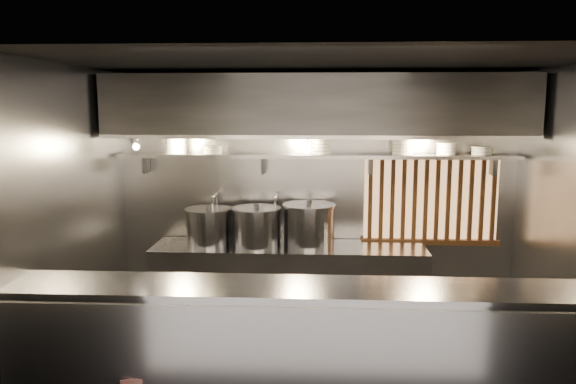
# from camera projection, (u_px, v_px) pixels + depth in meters

# --- Properties ---
(floor) EXTENTS (4.50, 4.50, 0.00)m
(floor) POSITION_uv_depth(u_px,v_px,m) (314.00, 371.00, 5.20)
(floor) COLOR black
(floor) RESTS_ON ground
(ceiling) EXTENTS (4.50, 4.50, 0.00)m
(ceiling) POSITION_uv_depth(u_px,v_px,m) (316.00, 62.00, 4.77)
(ceiling) COLOR black
(ceiling) RESTS_ON wall_back
(wall_back) EXTENTS (4.50, 0.00, 4.50)m
(wall_back) POSITION_uv_depth(u_px,v_px,m) (316.00, 196.00, 6.47)
(wall_back) COLOR gray
(wall_back) RESTS_ON floor
(wall_left) EXTENTS (0.00, 3.00, 3.00)m
(wall_left) POSITION_uv_depth(u_px,v_px,m) (68.00, 220.00, 5.11)
(wall_left) COLOR gray
(wall_left) RESTS_ON floor
(wall_right) EXTENTS (0.00, 3.00, 3.00)m
(wall_right) POSITION_uv_depth(u_px,v_px,m) (575.00, 226.00, 4.86)
(wall_right) COLOR gray
(wall_right) RESTS_ON floor
(serving_counter) EXTENTS (4.50, 0.56, 1.13)m
(serving_counter) POSITION_uv_depth(u_px,v_px,m) (313.00, 359.00, 4.17)
(serving_counter) COLOR #949499
(serving_counter) RESTS_ON floor
(cooking_bench) EXTENTS (3.00, 0.70, 0.90)m
(cooking_bench) POSITION_uv_depth(u_px,v_px,m) (289.00, 285.00, 6.26)
(cooking_bench) COLOR #949499
(cooking_bench) RESTS_ON floor
(bowl_shelf) EXTENTS (4.40, 0.34, 0.04)m
(bowl_shelf) POSITION_uv_depth(u_px,v_px,m) (317.00, 156.00, 6.22)
(bowl_shelf) COLOR #949499
(bowl_shelf) RESTS_ON wall_back
(exhaust_hood) EXTENTS (4.40, 0.81, 0.65)m
(exhaust_hood) POSITION_uv_depth(u_px,v_px,m) (317.00, 106.00, 5.91)
(exhaust_hood) COLOR #2D2D30
(exhaust_hood) RESTS_ON ceiling
(wood_screen) EXTENTS (1.56, 0.09, 1.04)m
(wood_screen) POSITION_uv_depth(u_px,v_px,m) (431.00, 199.00, 6.35)
(wood_screen) COLOR #EDAC6A
(wood_screen) RESTS_ON wall_back
(faucet_left) EXTENTS (0.04, 0.30, 0.50)m
(faucet_left) POSITION_uv_depth(u_px,v_px,m) (216.00, 205.00, 6.41)
(faucet_left) COLOR silver
(faucet_left) RESTS_ON wall_back
(faucet_right) EXTENTS (0.04, 0.30, 0.50)m
(faucet_right) POSITION_uv_depth(u_px,v_px,m) (277.00, 206.00, 6.37)
(faucet_right) COLOR silver
(faucet_right) RESTS_ON wall_back
(heat_lamp) EXTENTS (0.25, 0.35, 0.20)m
(heat_lamp) POSITION_uv_depth(u_px,v_px,m) (134.00, 141.00, 5.83)
(heat_lamp) COLOR #949499
(heat_lamp) RESTS_ON exhaust_hood
(pendant_bulb) EXTENTS (0.09, 0.09, 0.19)m
(pendant_bulb) POSITION_uv_depth(u_px,v_px,m) (307.00, 149.00, 6.09)
(pendant_bulb) COLOR #2D2D30
(pendant_bulb) RESTS_ON exhaust_hood
(stock_pot_left) EXTENTS (0.55, 0.55, 0.47)m
(stock_pot_left) POSITION_uv_depth(u_px,v_px,m) (257.00, 227.00, 6.15)
(stock_pot_left) COLOR #949499
(stock_pot_left) RESTS_ON cooking_bench
(stock_pot_mid) EXTENTS (0.55, 0.55, 0.45)m
(stock_pot_mid) POSITION_uv_depth(u_px,v_px,m) (209.00, 226.00, 6.22)
(stock_pot_mid) COLOR #949499
(stock_pot_mid) RESTS_ON cooking_bench
(stock_pot_right) EXTENTS (0.67, 0.67, 0.50)m
(stock_pot_right) POSITION_uv_depth(u_px,v_px,m) (309.00, 225.00, 6.19)
(stock_pot_right) COLOR #949499
(stock_pot_right) RESTS_ON cooking_bench
(bowl_stack_0) EXTENTS (0.24, 0.24, 0.17)m
(bowl_stack_0) POSITION_uv_depth(u_px,v_px,m) (176.00, 146.00, 6.29)
(bowl_stack_0) COLOR white
(bowl_stack_0) RESTS_ON bowl_shelf
(bowl_stack_1) EXTENTS (0.23, 0.23, 0.09)m
(bowl_stack_1) POSITION_uv_depth(u_px,v_px,m) (213.00, 149.00, 6.27)
(bowl_stack_1) COLOR white
(bowl_stack_1) RESTS_ON bowl_shelf
(bowl_stack_2) EXTENTS (0.22, 0.22, 0.17)m
(bowl_stack_2) POSITION_uv_depth(u_px,v_px,m) (321.00, 146.00, 6.20)
(bowl_stack_2) COLOR white
(bowl_stack_2) RESTS_ON bowl_shelf
(bowl_stack_3) EXTENTS (0.24, 0.24, 0.17)m
(bowl_stack_3) POSITION_uv_depth(u_px,v_px,m) (403.00, 147.00, 6.15)
(bowl_stack_3) COLOR white
(bowl_stack_3) RESTS_ON bowl_shelf
(bowl_stack_4) EXTENTS (0.22, 0.22, 0.13)m
(bowl_stack_4) POSITION_uv_depth(u_px,v_px,m) (446.00, 149.00, 6.12)
(bowl_stack_4) COLOR white
(bowl_stack_4) RESTS_ON bowl_shelf
(bowl_stack_5) EXTENTS (0.24, 0.24, 0.09)m
(bowl_stack_5) POSITION_uv_depth(u_px,v_px,m) (482.00, 151.00, 6.11)
(bowl_stack_5) COLOR white
(bowl_stack_5) RESTS_ON bowl_shelf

